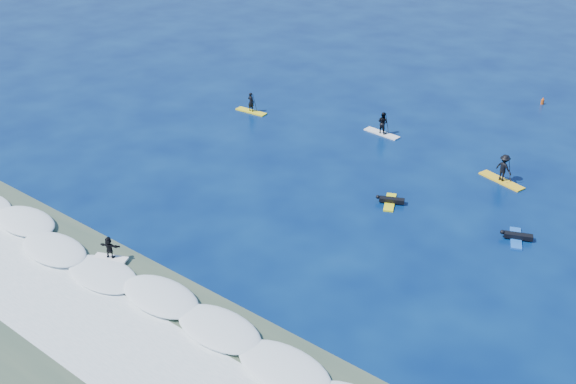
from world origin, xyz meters
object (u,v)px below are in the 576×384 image
Objects in this scene: prone_paddler_near at (390,201)px; wave_surfer at (109,249)px; prone_paddler_far at (516,237)px; marker_buoy at (543,101)px; sup_paddler_left at (251,105)px; sup_paddler_center at (383,125)px; sup_paddler_right at (503,170)px.

prone_paddler_near is 1.20× the size of wave_surfer.
wave_surfer is (-17.04, -15.97, 0.63)m from prone_paddler_far.
marker_buoy reaches higher than prone_paddler_far.
wave_surfer is (8.21, -21.55, 0.16)m from sup_paddler_left.
prone_paddler_far is 23.36m from wave_surfer.
sup_paddler_center is at bearing -118.88° from marker_buoy.
sup_paddler_center is 16.35m from prone_paddler_far.
wave_surfer is at bearing -91.19° from sup_paddler_center.
sup_paddler_center is at bearing 10.60° from sup_paddler_left.
marker_buoy is (10.93, 38.69, -0.51)m from wave_surfer.
sup_paddler_right is 26.24m from wave_surfer.
sup_paddler_left reaches higher than prone_paddler_near.
sup_paddler_center is 24.57m from wave_surfer.
prone_paddler_near is (17.28, -6.41, -0.47)m from sup_paddler_left.
sup_paddler_right is 1.43× the size of prone_paddler_near.
prone_paddler_near is 0.99× the size of prone_paddler_far.
sup_paddler_center is at bearing 9.23° from prone_paddler_near.
prone_paddler_far is at bearing -16.00° from sup_paddler_left.
sup_paddler_right reaches higher than prone_paddler_far.
wave_surfer is at bearing -105.77° from marker_buoy.
sup_paddler_left is at bearing -159.98° from sup_paddler_center.
sup_paddler_left is 0.86× the size of sup_paddler_right.
prone_paddler_near is at bearing 73.56° from prone_paddler_far.
sup_paddler_right reaches higher than wave_surfer.
wave_surfer is 2.98× the size of marker_buoy.
sup_paddler_left is at bearing -138.17° from marker_buoy.
sup_paddler_right is (21.83, 0.88, 0.27)m from sup_paddler_left.
sup_paddler_right is at bearing 35.39° from wave_surfer.
prone_paddler_near is (6.03, -9.23, -0.63)m from sup_paddler_center.
prone_paddler_near is at bearing -104.59° from sup_paddler_right.
sup_paddler_right is at bearing -4.53° from sup_paddler_center.
wave_surfer is at bearing 110.84° from prone_paddler_far.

